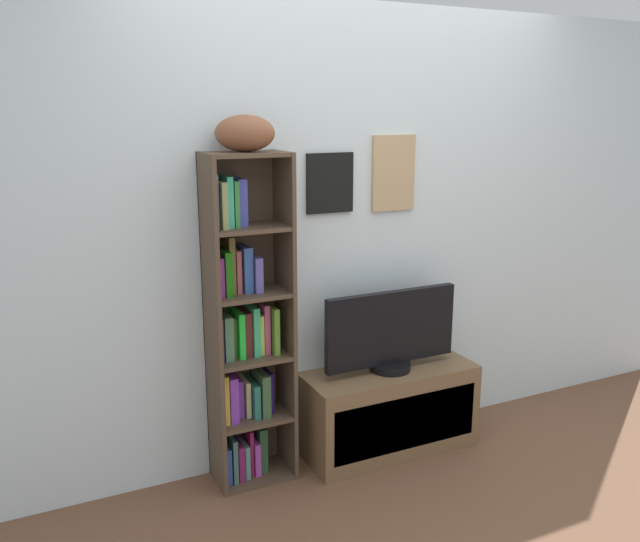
{
  "coord_description": "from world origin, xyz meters",
  "views": [
    {
      "loc": [
        -1.64,
        -1.9,
        1.82
      ],
      "look_at": [
        -0.32,
        0.85,
        1.07
      ],
      "focal_mm": 36.93,
      "sensor_mm": 36.0,
      "label": 1
    }
  ],
  "objects_px": {
    "football": "(245,133)",
    "television": "(391,332)",
    "tv_stand": "(389,410)",
    "bookshelf": "(243,334)"
  },
  "relations": [
    {
      "from": "football",
      "to": "television",
      "type": "height_order",
      "value": "football"
    },
    {
      "from": "tv_stand",
      "to": "television",
      "type": "xyz_separation_m",
      "value": [
        0.0,
        0.0,
        0.45
      ]
    },
    {
      "from": "football",
      "to": "television",
      "type": "xyz_separation_m",
      "value": [
        0.77,
        -0.06,
        -1.04
      ]
    },
    {
      "from": "football",
      "to": "tv_stand",
      "type": "bearing_deg",
      "value": -4.34
    },
    {
      "from": "television",
      "to": "bookshelf",
      "type": "bearing_deg",
      "value": 173.8
    },
    {
      "from": "bookshelf",
      "to": "television",
      "type": "xyz_separation_m",
      "value": [
        0.79,
        -0.09,
        -0.08
      ]
    },
    {
      "from": "football",
      "to": "television",
      "type": "relative_size",
      "value": 0.36
    },
    {
      "from": "football",
      "to": "television",
      "type": "distance_m",
      "value": 1.29
    },
    {
      "from": "bookshelf",
      "to": "tv_stand",
      "type": "height_order",
      "value": "bookshelf"
    },
    {
      "from": "bookshelf",
      "to": "football",
      "type": "distance_m",
      "value": 0.96
    }
  ]
}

